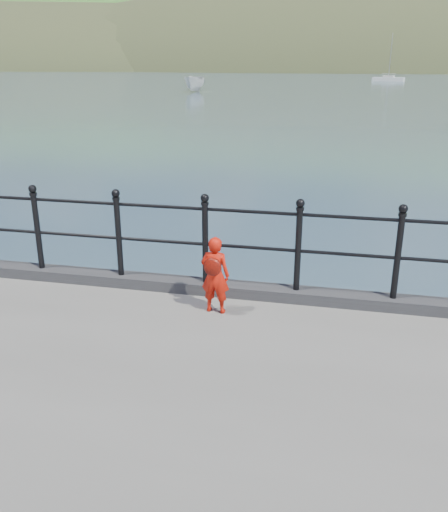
% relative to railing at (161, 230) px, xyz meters
% --- Properties ---
extents(ground, '(600.00, 600.00, 0.00)m').
position_rel_railing_xyz_m(ground, '(-0.00, 0.15, -1.82)').
color(ground, '#2D4251').
rests_on(ground, ground).
extents(kerb, '(60.00, 0.30, 0.15)m').
position_rel_railing_xyz_m(kerb, '(-0.00, -0.00, -0.75)').
color(kerb, '#28282B').
rests_on(kerb, quay).
extents(railing, '(18.11, 0.11, 1.20)m').
position_rel_railing_xyz_m(railing, '(0.00, 0.00, 0.00)').
color(railing, black).
rests_on(railing, kerb).
extents(far_shore, '(830.00, 200.00, 156.00)m').
position_rel_railing_xyz_m(far_shore, '(38.34, 239.56, -24.39)').
color(far_shore, '#333A21').
rests_on(far_shore, ground).
extents(child, '(0.37, 0.31, 0.97)m').
position_rel_railing_xyz_m(child, '(0.86, -0.56, -0.33)').
color(child, red).
rests_on(child, quay).
extents(launch_white, '(1.94, 5.07, 1.95)m').
position_rel_railing_xyz_m(launch_white, '(-16.16, 60.90, -0.85)').
color(launch_white, white).
rests_on(launch_white, ground).
extents(sailboat_deep, '(5.78, 2.96, 8.29)m').
position_rel_railing_xyz_m(sailboat_deep, '(9.27, 99.94, -1.48)').
color(sailboat_deep, white).
rests_on(sailboat_deep, ground).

